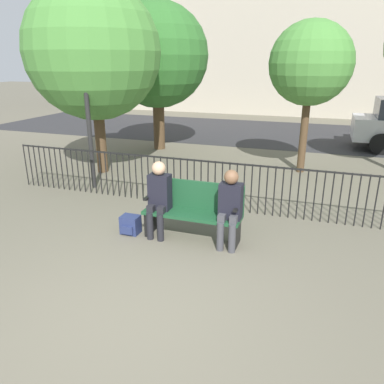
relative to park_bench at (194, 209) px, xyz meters
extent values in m
plane|color=#605B4C|center=(0.00, -2.18, -0.49)|extent=(80.00, 80.00, 0.00)
cube|color=#194728|center=(0.00, -0.08, -0.06)|extent=(1.57, 0.45, 0.05)
cube|color=#194728|center=(0.00, 0.12, 0.20)|extent=(1.57, 0.05, 0.47)
cube|color=black|center=(-0.72, -0.08, -0.29)|extent=(0.06, 0.38, 0.40)
cube|color=black|center=(0.72, -0.08, -0.29)|extent=(0.06, 0.38, 0.40)
cube|color=black|center=(-0.72, -0.08, 0.16)|extent=(0.06, 0.38, 0.04)
cube|color=black|center=(0.72, -0.08, 0.16)|extent=(0.06, 0.38, 0.04)
cylinder|color=black|center=(-0.63, -0.30, -0.26)|extent=(0.11, 0.11, 0.45)
cylinder|color=black|center=(-0.45, -0.30, -0.26)|extent=(0.11, 0.11, 0.45)
cube|color=black|center=(-0.63, -0.20, 0.01)|extent=(0.11, 0.20, 0.12)
cube|color=black|center=(-0.45, -0.20, 0.01)|extent=(0.11, 0.20, 0.12)
cube|color=black|center=(-0.54, -0.08, 0.25)|extent=(0.34, 0.22, 0.58)
sphere|color=tan|center=(-0.54, -0.10, 0.65)|extent=(0.22, 0.22, 0.22)
cylinder|color=#3D3D42|center=(0.53, -0.30, -0.26)|extent=(0.11, 0.11, 0.45)
cylinder|color=#3D3D42|center=(0.71, -0.30, -0.26)|extent=(0.11, 0.11, 0.45)
cube|color=#3D3D42|center=(0.53, -0.20, 0.01)|extent=(0.11, 0.20, 0.12)
cube|color=#3D3D42|center=(0.71, -0.20, 0.01)|extent=(0.11, 0.20, 0.12)
cube|color=black|center=(0.62, -0.08, 0.24)|extent=(0.34, 0.22, 0.55)
sphere|color=brown|center=(0.62, -0.10, 0.62)|extent=(0.22, 0.22, 0.22)
cube|color=navy|center=(-1.03, -0.21, -0.34)|extent=(0.30, 0.23, 0.31)
cube|color=navy|center=(-1.03, -0.35, -0.38)|extent=(0.21, 0.04, 0.14)
cylinder|color=black|center=(-4.50, 1.31, -0.01)|extent=(0.02, 0.02, 0.95)
cylinder|color=black|center=(-4.36, 1.31, -0.01)|extent=(0.02, 0.02, 0.95)
cylinder|color=black|center=(-4.22, 1.31, -0.01)|extent=(0.02, 0.02, 0.95)
cylinder|color=black|center=(-4.08, 1.31, -0.01)|extent=(0.02, 0.02, 0.95)
cylinder|color=black|center=(-3.94, 1.31, -0.01)|extent=(0.02, 0.02, 0.95)
cylinder|color=black|center=(-3.80, 1.31, -0.01)|extent=(0.02, 0.02, 0.95)
cylinder|color=black|center=(-3.66, 1.31, -0.01)|extent=(0.02, 0.02, 0.95)
cylinder|color=black|center=(-3.52, 1.31, -0.01)|extent=(0.02, 0.02, 0.95)
cylinder|color=black|center=(-3.38, 1.31, -0.01)|extent=(0.02, 0.02, 0.95)
cylinder|color=black|center=(-3.24, 1.31, -0.01)|extent=(0.02, 0.02, 0.95)
cylinder|color=black|center=(-3.10, 1.31, -0.01)|extent=(0.02, 0.02, 0.95)
cylinder|color=black|center=(-2.96, 1.31, -0.01)|extent=(0.02, 0.02, 0.95)
cylinder|color=black|center=(-2.82, 1.31, -0.01)|extent=(0.02, 0.02, 0.95)
cylinder|color=black|center=(-2.68, 1.31, -0.01)|extent=(0.02, 0.02, 0.95)
cylinder|color=black|center=(-2.54, 1.31, -0.01)|extent=(0.02, 0.02, 0.95)
cylinder|color=black|center=(-2.40, 1.31, -0.01)|extent=(0.02, 0.02, 0.95)
cylinder|color=black|center=(-2.26, 1.31, -0.01)|extent=(0.02, 0.02, 0.95)
cylinder|color=black|center=(-2.12, 1.31, -0.01)|extent=(0.02, 0.02, 0.95)
cylinder|color=black|center=(-1.98, 1.31, -0.01)|extent=(0.02, 0.02, 0.95)
cylinder|color=black|center=(-1.84, 1.31, -0.01)|extent=(0.02, 0.02, 0.95)
cylinder|color=black|center=(-1.70, 1.31, -0.01)|extent=(0.02, 0.02, 0.95)
cylinder|color=black|center=(-1.56, 1.31, -0.01)|extent=(0.02, 0.02, 0.95)
cylinder|color=black|center=(-1.42, 1.31, -0.01)|extent=(0.02, 0.02, 0.95)
cylinder|color=black|center=(-1.28, 1.31, -0.01)|extent=(0.02, 0.02, 0.95)
cylinder|color=black|center=(-1.14, 1.31, -0.01)|extent=(0.02, 0.02, 0.95)
cylinder|color=black|center=(-1.00, 1.31, -0.01)|extent=(0.02, 0.02, 0.95)
cylinder|color=black|center=(-0.86, 1.31, -0.01)|extent=(0.02, 0.02, 0.95)
cylinder|color=black|center=(-0.72, 1.31, -0.01)|extent=(0.02, 0.02, 0.95)
cylinder|color=black|center=(-0.58, 1.31, -0.01)|extent=(0.02, 0.02, 0.95)
cylinder|color=black|center=(-0.44, 1.31, -0.01)|extent=(0.02, 0.02, 0.95)
cylinder|color=black|center=(-0.30, 1.31, -0.01)|extent=(0.02, 0.02, 0.95)
cylinder|color=black|center=(-0.16, 1.31, -0.01)|extent=(0.02, 0.02, 0.95)
cylinder|color=black|center=(-0.02, 1.31, -0.01)|extent=(0.02, 0.02, 0.95)
cylinder|color=black|center=(0.12, 1.31, -0.01)|extent=(0.02, 0.02, 0.95)
cylinder|color=black|center=(0.26, 1.31, -0.01)|extent=(0.02, 0.02, 0.95)
cylinder|color=black|center=(0.40, 1.31, -0.01)|extent=(0.02, 0.02, 0.95)
cylinder|color=black|center=(0.54, 1.31, -0.01)|extent=(0.02, 0.02, 0.95)
cylinder|color=black|center=(0.68, 1.31, -0.01)|extent=(0.02, 0.02, 0.95)
cylinder|color=black|center=(0.82, 1.31, -0.01)|extent=(0.02, 0.02, 0.95)
cylinder|color=black|center=(0.96, 1.31, -0.01)|extent=(0.02, 0.02, 0.95)
cylinder|color=black|center=(1.10, 1.31, -0.01)|extent=(0.02, 0.02, 0.95)
cylinder|color=black|center=(1.24, 1.31, -0.01)|extent=(0.02, 0.02, 0.95)
cylinder|color=black|center=(1.38, 1.31, -0.01)|extent=(0.02, 0.02, 0.95)
cylinder|color=black|center=(1.52, 1.31, -0.01)|extent=(0.02, 0.02, 0.95)
cylinder|color=black|center=(1.66, 1.31, -0.01)|extent=(0.02, 0.02, 0.95)
cylinder|color=black|center=(1.80, 1.31, -0.01)|extent=(0.02, 0.02, 0.95)
cylinder|color=black|center=(1.94, 1.31, -0.01)|extent=(0.02, 0.02, 0.95)
cylinder|color=black|center=(2.08, 1.31, -0.01)|extent=(0.02, 0.02, 0.95)
cylinder|color=black|center=(2.22, 1.31, -0.01)|extent=(0.02, 0.02, 0.95)
cylinder|color=black|center=(2.36, 1.31, -0.01)|extent=(0.02, 0.02, 0.95)
cylinder|color=black|center=(2.50, 1.31, -0.01)|extent=(0.02, 0.02, 0.95)
cylinder|color=black|center=(2.64, 1.31, -0.01)|extent=(0.02, 0.02, 0.95)
cylinder|color=black|center=(2.78, 1.31, -0.01)|extent=(0.02, 0.02, 0.95)
cube|color=black|center=(0.00, 1.31, 0.44)|extent=(9.00, 0.03, 0.03)
cylinder|color=#4C3823|center=(-3.47, 2.85, 0.54)|extent=(0.27, 0.27, 2.05)
sphere|color=#478438|center=(-3.47, 2.85, 2.44)|extent=(3.18, 3.18, 3.18)
cylinder|color=#4C3823|center=(-3.17, 5.80, 0.52)|extent=(0.36, 0.36, 2.01)
sphere|color=#2D6628|center=(-3.17, 5.80, 2.39)|extent=(3.12, 3.12, 3.12)
cylinder|color=#4C3823|center=(1.37, 4.51, 0.57)|extent=(0.19, 0.19, 2.12)
sphere|color=#478438|center=(1.37, 4.51, 2.17)|extent=(1.98, 1.98, 1.98)
cylinder|color=black|center=(-2.96, 1.66, 1.21)|extent=(0.10, 0.10, 3.40)
sphere|color=silver|center=(-2.96, 1.66, 3.00)|extent=(0.28, 0.28, 0.28)
cube|color=#2B2B2D|center=(0.00, 9.82, -0.48)|extent=(24.00, 6.00, 0.01)
cylinder|color=black|center=(3.53, 7.27, -0.17)|extent=(0.64, 0.20, 0.64)
cylinder|color=black|center=(3.53, 9.01, -0.17)|extent=(0.64, 0.20, 0.64)
camera|label=1|loc=(1.79, -5.23, 2.23)|focal=35.00mm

